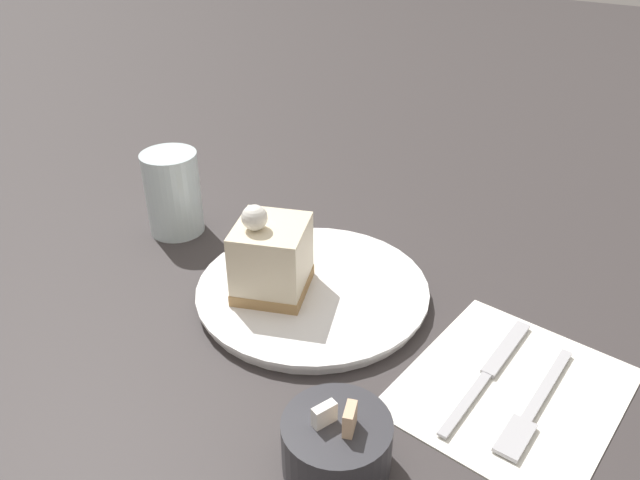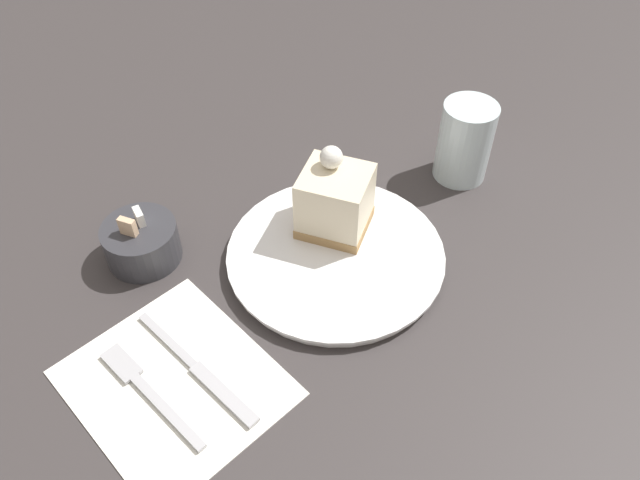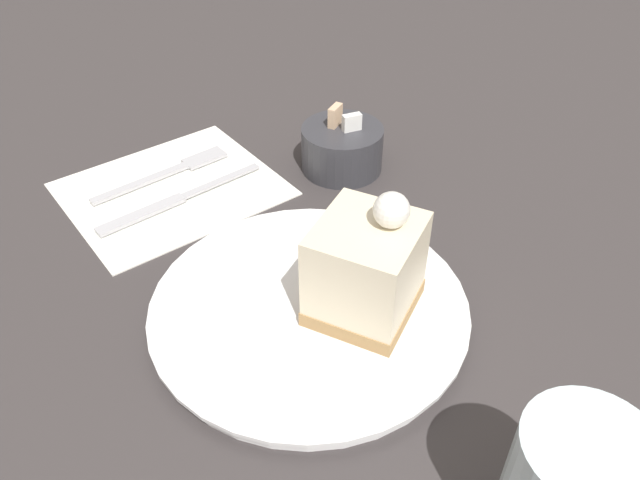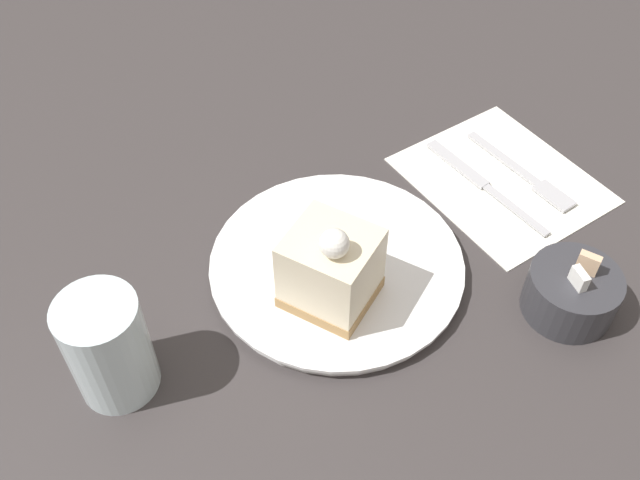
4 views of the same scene
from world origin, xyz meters
The scene contains 7 objects.
ground_plane centered at (0.00, 0.00, 0.00)m, with size 4.00×4.00×0.00m, color #383333.
plate centered at (-0.02, -0.04, 0.01)m, with size 0.26×0.26×0.02m.
cake_slice centered at (0.01, -0.01, 0.06)m, with size 0.10×0.10×0.11m.
napkin centered at (-0.26, -0.01, 0.00)m, with size 0.21×0.23×0.00m.
fork centered at (-0.28, 0.01, 0.01)m, with size 0.03×0.16×0.00m.
knife centered at (-0.23, -0.03, 0.01)m, with size 0.03×0.19×0.00m.
sugar_bowl centered at (-0.16, 0.15, 0.03)m, with size 0.09×0.09×0.07m.
Camera 3 is at (0.24, -0.28, 0.37)m, focal length 35.00 mm.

